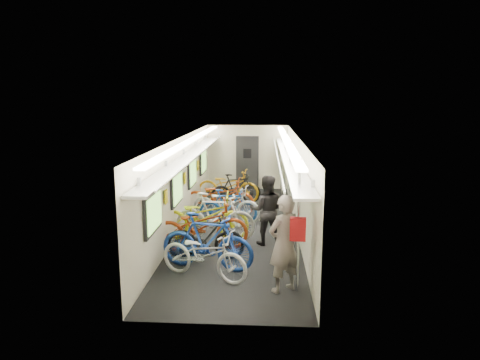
# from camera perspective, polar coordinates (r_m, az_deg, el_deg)

# --- Properties ---
(train_car_shell) EXTENTS (10.00, 10.00, 10.00)m
(train_car_shell) POSITION_cam_1_polar(r_m,az_deg,el_deg) (11.82, -1.63, 2.47)
(train_car_shell) COLOR black
(train_car_shell) RESTS_ON ground
(bicycle_0) EXTENTS (1.94, 1.31, 0.96)m
(bicycle_0) POSITION_cam_1_polar(r_m,az_deg,el_deg) (8.21, -4.85, -9.84)
(bicycle_0) COLOR silver
(bicycle_0) RESTS_ON ground
(bicycle_1) EXTENTS (2.00, 0.97, 1.16)m
(bicycle_1) POSITION_cam_1_polar(r_m,az_deg,el_deg) (8.60, -4.43, -8.17)
(bicycle_1) COLOR #193996
(bicycle_1) RESTS_ON ground
(bicycle_2) EXTENTS (2.27, 1.20, 1.14)m
(bicycle_2) POSITION_cam_1_polar(r_m,az_deg,el_deg) (9.63, -5.32, -6.18)
(bicycle_2) COLOR maroon
(bicycle_2) RESTS_ON ground
(bicycle_3) EXTENTS (1.67, 0.51, 1.00)m
(bicycle_3) POSITION_cam_1_polar(r_m,az_deg,el_deg) (9.14, -4.62, -7.54)
(bicycle_3) COLOR black
(bicycle_3) RESTS_ON ground
(bicycle_4) EXTENTS (2.23, 0.87, 1.15)m
(bicycle_4) POSITION_cam_1_polar(r_m,az_deg,el_deg) (10.34, -4.93, -4.91)
(bicycle_4) COLOR #C4C412
(bicycle_4) RESTS_ON ground
(bicycle_5) EXTENTS (1.99, 0.74, 1.17)m
(bicycle_5) POSITION_cam_1_polar(r_m,az_deg,el_deg) (10.31, -3.33, -4.89)
(bicycle_5) COLOR silver
(bicycle_5) RESTS_ON ground
(bicycle_6) EXTENTS (2.08, 1.17, 1.04)m
(bicycle_6) POSITION_cam_1_polar(r_m,az_deg,el_deg) (11.78, -1.86, -3.21)
(bicycle_6) COLOR #ADAFB2
(bicycle_6) RESTS_ON ground
(bicycle_7) EXTENTS (1.61, 0.50, 0.96)m
(bicycle_7) POSITION_cam_1_polar(r_m,az_deg,el_deg) (11.67, -1.58, -3.54)
(bicycle_7) COLOR #194796
(bicycle_7) RESTS_ON ground
(bicycle_8) EXTENTS (2.13, 0.89, 1.09)m
(bicycle_8) POSITION_cam_1_polar(r_m,az_deg,el_deg) (12.51, -2.77, -2.24)
(bicycle_8) COLOR #9C3711
(bicycle_8) RESTS_ON ground
(bicycle_9) EXTENTS (1.74, 1.01, 1.01)m
(bicycle_9) POSITION_cam_1_polar(r_m,az_deg,el_deg) (13.74, -0.50, -1.23)
(bicycle_9) COLOR black
(bicycle_9) RESTS_ON ground
(bicycle_10) EXTENTS (2.17, 1.08, 1.09)m
(bicycle_10) POSITION_cam_1_polar(r_m,az_deg,el_deg) (14.06, -1.62, -0.78)
(bicycle_10) COLOR #BF8512
(bicycle_10) RESTS_ON ground
(passenger_near) EXTENTS (0.76, 0.72, 1.76)m
(passenger_near) POSITION_cam_1_polar(r_m,az_deg,el_deg) (7.59, 5.85, -8.44)
(passenger_near) COLOR gray
(passenger_near) RESTS_ON ground
(passenger_mid) EXTENTS (0.80, 0.63, 1.64)m
(passenger_mid) POSITION_cam_1_polar(r_m,az_deg,el_deg) (9.97, 3.54, -4.03)
(passenger_mid) COLOR black
(passenger_mid) RESTS_ON ground
(backpack) EXTENTS (0.27, 0.16, 0.38)m
(backpack) POSITION_cam_1_polar(r_m,az_deg,el_deg) (7.08, 7.73, -6.50)
(backpack) COLOR #AD1116
(backpack) RESTS_ON passenger_near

